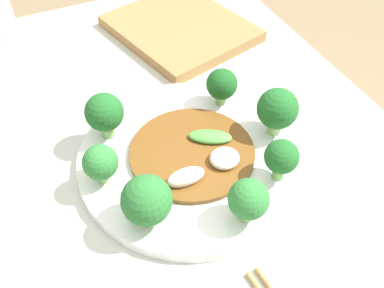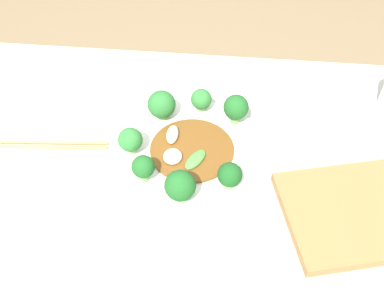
{
  "view_description": "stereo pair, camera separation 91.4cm",
  "coord_description": "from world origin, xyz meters",
  "px_view_note": "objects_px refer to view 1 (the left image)",
  "views": [
    {
      "loc": [
        0.33,
        -0.15,
        1.18
      ],
      "look_at": [
        -0.04,
        0.02,
        0.75
      ],
      "focal_mm": 42.0,
      "sensor_mm": 36.0,
      "label": 1
    },
    {
      "loc": [
        -0.1,
        0.62,
        1.41
      ],
      "look_at": [
        -0.04,
        0.02,
        0.75
      ],
      "focal_mm": 42.0,
      "sensor_mm": 36.0,
      "label": 2
    }
  ],
  "objects_px": {
    "broccoli_north": "(277,109)",
    "broccoli_southeast": "(147,201)",
    "broccoli_east": "(249,200)",
    "cutting_board": "(180,28)",
    "broccoli_southwest": "(104,113)",
    "stirfry_center": "(196,154)",
    "broccoli_northwest": "(222,85)",
    "broccoli_south": "(100,163)",
    "plate": "(192,158)",
    "broccoli_northeast": "(282,157)"
  },
  "relations": [
    {
      "from": "plate",
      "to": "broccoli_south",
      "type": "relative_size",
      "value": 5.59
    },
    {
      "from": "broccoli_south",
      "to": "plate",
      "type": "bearing_deg",
      "value": 86.23
    },
    {
      "from": "broccoli_southeast",
      "to": "stirfry_center",
      "type": "relative_size",
      "value": 0.4
    },
    {
      "from": "cutting_board",
      "to": "broccoli_northwest",
      "type": "bearing_deg",
      "value": -8.12
    },
    {
      "from": "broccoli_northeast",
      "to": "broccoli_southeast",
      "type": "bearing_deg",
      "value": -92.88
    },
    {
      "from": "broccoli_south",
      "to": "broccoli_north",
      "type": "bearing_deg",
      "value": 86.09
    },
    {
      "from": "broccoli_south",
      "to": "broccoli_southwest",
      "type": "height_order",
      "value": "broccoli_southwest"
    },
    {
      "from": "broccoli_north",
      "to": "broccoli_southwest",
      "type": "relative_size",
      "value": 1.03
    },
    {
      "from": "broccoli_east",
      "to": "stirfry_center",
      "type": "relative_size",
      "value": 0.36
    },
    {
      "from": "broccoli_southwest",
      "to": "broccoli_east",
      "type": "distance_m",
      "value": 0.23
    },
    {
      "from": "cutting_board",
      "to": "broccoli_north",
      "type": "bearing_deg",
      "value": 1.39
    },
    {
      "from": "broccoli_south",
      "to": "broccoli_east",
      "type": "relative_size",
      "value": 0.91
    },
    {
      "from": "cutting_board",
      "to": "broccoli_southeast",
      "type": "bearing_deg",
      "value": -28.77
    },
    {
      "from": "broccoli_southeast",
      "to": "stirfry_center",
      "type": "distance_m",
      "value": 0.12
    },
    {
      "from": "plate",
      "to": "broccoli_east",
      "type": "height_order",
      "value": "broccoli_east"
    },
    {
      "from": "broccoli_south",
      "to": "stirfry_center",
      "type": "height_order",
      "value": "broccoli_south"
    },
    {
      "from": "broccoli_northeast",
      "to": "broccoli_north",
      "type": "distance_m",
      "value": 0.08
    },
    {
      "from": "broccoli_north",
      "to": "cutting_board",
      "type": "height_order",
      "value": "broccoli_north"
    },
    {
      "from": "broccoli_north",
      "to": "broccoli_southwest",
      "type": "height_order",
      "value": "broccoli_north"
    },
    {
      "from": "broccoli_northeast",
      "to": "broccoli_northwest",
      "type": "bearing_deg",
      "value": 179.88
    },
    {
      "from": "broccoli_southwest",
      "to": "broccoli_east",
      "type": "relative_size",
      "value": 1.15
    },
    {
      "from": "broccoli_north",
      "to": "broccoli_northwest",
      "type": "relative_size",
      "value": 1.22
    },
    {
      "from": "broccoli_north",
      "to": "broccoli_northeast",
      "type": "bearing_deg",
      "value": -28.51
    },
    {
      "from": "broccoli_northeast",
      "to": "stirfry_center",
      "type": "height_order",
      "value": "broccoli_northeast"
    },
    {
      "from": "broccoli_north",
      "to": "cutting_board",
      "type": "bearing_deg",
      "value": -178.61
    },
    {
      "from": "broccoli_southwest",
      "to": "cutting_board",
      "type": "height_order",
      "value": "broccoli_southwest"
    },
    {
      "from": "broccoli_southeast",
      "to": "cutting_board",
      "type": "distance_m",
      "value": 0.43
    },
    {
      "from": "plate",
      "to": "broccoli_east",
      "type": "relative_size",
      "value": 5.1
    },
    {
      "from": "plate",
      "to": "cutting_board",
      "type": "relative_size",
      "value": 1.08
    },
    {
      "from": "cutting_board",
      "to": "broccoli_east",
      "type": "bearing_deg",
      "value": -13.35
    },
    {
      "from": "broccoli_southwest",
      "to": "broccoli_southeast",
      "type": "relative_size",
      "value": 1.03
    },
    {
      "from": "broccoli_northeast",
      "to": "broccoli_south",
      "type": "bearing_deg",
      "value": -113.82
    },
    {
      "from": "broccoli_southwest",
      "to": "broccoli_southeast",
      "type": "distance_m",
      "value": 0.16
    },
    {
      "from": "broccoli_northwest",
      "to": "broccoli_southwest",
      "type": "bearing_deg",
      "value": -91.66
    },
    {
      "from": "broccoli_southeast",
      "to": "broccoli_northwest",
      "type": "distance_m",
      "value": 0.23
    },
    {
      "from": "plate",
      "to": "broccoli_north",
      "type": "height_order",
      "value": "broccoli_north"
    },
    {
      "from": "broccoli_north",
      "to": "broccoli_northwest",
      "type": "bearing_deg",
      "value": -155.41
    },
    {
      "from": "broccoli_southeast",
      "to": "stirfry_center",
      "type": "height_order",
      "value": "broccoli_southeast"
    },
    {
      "from": "broccoli_south",
      "to": "broccoli_southwest",
      "type": "distance_m",
      "value": 0.08
    },
    {
      "from": "broccoli_east",
      "to": "cutting_board",
      "type": "distance_m",
      "value": 0.44
    },
    {
      "from": "broccoli_north",
      "to": "broccoli_southeast",
      "type": "bearing_deg",
      "value": -73.16
    },
    {
      "from": "plate",
      "to": "stirfry_center",
      "type": "height_order",
      "value": "stirfry_center"
    },
    {
      "from": "broccoli_north",
      "to": "broccoli_east",
      "type": "distance_m",
      "value": 0.15
    },
    {
      "from": "broccoli_southeast",
      "to": "plate",
      "type": "bearing_deg",
      "value": 129.07
    },
    {
      "from": "broccoli_east",
      "to": "broccoli_northwest",
      "type": "distance_m",
      "value": 0.21
    },
    {
      "from": "broccoli_north",
      "to": "stirfry_center",
      "type": "height_order",
      "value": "broccoli_north"
    },
    {
      "from": "plate",
      "to": "broccoli_southeast",
      "type": "height_order",
      "value": "broccoli_southeast"
    },
    {
      "from": "broccoli_northeast",
      "to": "cutting_board",
      "type": "height_order",
      "value": "broccoli_northeast"
    },
    {
      "from": "broccoli_east",
      "to": "broccoli_southeast",
      "type": "height_order",
      "value": "broccoli_southeast"
    },
    {
      "from": "broccoli_south",
      "to": "broccoli_northwest",
      "type": "bearing_deg",
      "value": 108.83
    }
  ]
}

